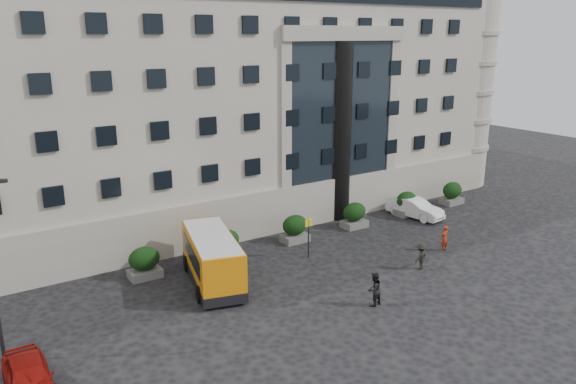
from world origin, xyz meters
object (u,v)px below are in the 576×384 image
Objects in this scene: hedge_a at (144,262)px; parked_car_a at (29,377)px; hedge_e at (406,203)px; pedestrian_b at (374,289)px; hedge_b at (226,244)px; hedge_d at (354,215)px; bus_stop_sign at (309,231)px; white_taxi at (415,208)px; minibus at (212,257)px; pedestrian_a at (444,238)px; pedestrian_c at (421,257)px; hedge_c at (295,228)px; hedge_f at (452,193)px.

hedge_a is 0.44× the size of parked_car_a.
hedge_a and hedge_e have the same top height.
hedge_a is 1.02× the size of pedestrian_b.
hedge_d is (10.40, 0.00, 0.00)m from hedge_b.
bus_stop_sign is 0.57× the size of white_taxi.
minibus reaches higher than parked_car_a.
hedge_e reaches higher than pedestrian_a.
pedestrian_c is at bearing -167.60° from pedestrian_b.
hedge_a reaches higher than pedestrian_a.
pedestrian_a is (17.45, -6.69, -0.08)m from hedge_a.
hedge_e reaches higher than parked_car_a.
hedge_a is 1.00× the size of hedge_b.
pedestrian_a is at bearing -20.97° from hedge_a.
hedge_a is at bearing 167.85° from white_taxi.
pedestrian_a reaches higher than white_taxi.
hedge_c is 1.02× the size of pedestrian_b.
pedestrian_a is (7.05, -6.69, -0.08)m from hedge_c.
hedge_e is 10.42m from pedestrian_c.
hedge_f is at bearing 0.00° from hedge_d.
bus_stop_sign is at bearing -33.07° from hedge_b.
pedestrian_c is (-12.00, -7.90, -0.15)m from hedge_f.
white_taxi is at bearing -2.19° from hedge_a.
hedge_f is (5.20, 0.00, 0.00)m from hedge_e.
pedestrian_c is at bearing -41.91° from hedge_b.
white_taxi is (0.11, -0.80, -0.19)m from hedge_e.
parked_car_a is at bearing -164.30° from hedge_e.
hedge_b is at bearing 32.94° from parked_car_a.
hedge_a is 1.09× the size of pedestrian_a.
bus_stop_sign is at bearing -170.37° from hedge_f.
hedge_a is 0.26× the size of minibus.
parked_car_a is 2.66× the size of pedestrian_c.
bus_stop_sign is 8.89m from pedestrian_a.
hedge_b is 1.17× the size of pedestrian_c.
hedge_a is 1.17× the size of pedestrian_c.
hedge_a is at bearing 180.00° from hedge_b.
hedge_a is 15.60m from hedge_d.
bus_stop_sign is at bearing 15.05° from minibus.
hedge_b is 10.40m from pedestrian_b.
minibus reaches higher than bus_stop_sign.
hedge_e is at bearing 180.00° from hedge_f.
pedestrian_b is (8.55, -9.85, -0.03)m from hedge_a.
white_taxi is (11.41, 2.00, -1.00)m from bus_stop_sign.
white_taxi is (28.41, 7.15, 0.02)m from parked_car_a.
hedge_e is 29.40m from parked_car_a.
hedge_b and hedge_e have the same top height.
minibus is at bearing -179.93° from bus_stop_sign.
hedge_c is 10.40m from hedge_e.
pedestrian_b is at bearing -150.56° from hedge_f.
hedge_b is at bearing -37.05° from pedestrian_a.
hedge_d is at bearing -115.23° from pedestrian_c.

